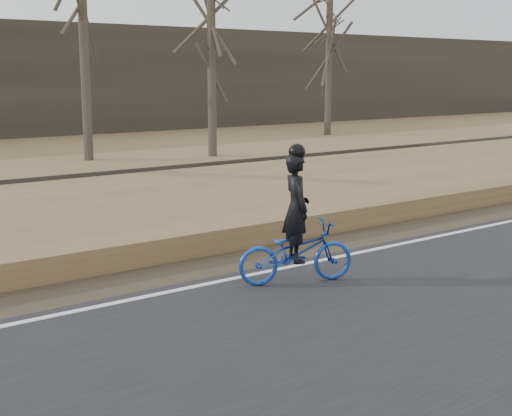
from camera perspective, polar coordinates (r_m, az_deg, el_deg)
ground at (r=10.41m, az=-10.38°, el=-8.03°), size 120.00×120.00×0.00m
road at (r=8.37m, az=-2.56°, el=-12.41°), size 120.00×6.00×0.06m
edge_line at (r=10.56m, az=-10.88°, el=-7.40°), size 120.00×0.12×0.01m
shoulder at (r=11.45m, az=-13.08°, el=-6.30°), size 120.00×1.60×0.04m
embankment at (r=14.12m, az=-18.04°, el=-2.48°), size 120.00×5.00×0.44m
cyclist at (r=11.18m, az=3.22°, el=-2.54°), size 1.97×1.27×2.20m
bare_tree_center at (r=28.36m, az=-13.64°, el=13.52°), size 0.36×0.36×9.68m
bare_tree_right at (r=28.98m, az=-3.56°, el=11.08°), size 0.36×0.36×7.02m
bare_tree_far_right at (r=39.21m, az=5.86°, el=12.33°), size 0.36×0.36×8.90m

